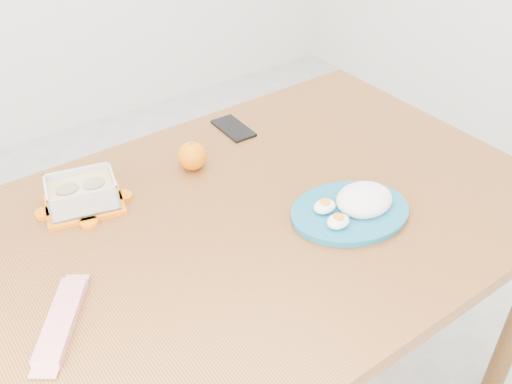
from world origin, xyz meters
TOP-DOWN VIEW (x-y plane):
  - ground at (0.00, 0.00)m, footprint 3.50×3.50m
  - dining_table at (-0.08, -0.19)m, footprint 1.39×0.94m
  - food_container at (-0.40, 0.06)m, footprint 0.20×0.17m
  - orange_fruit at (-0.11, 0.05)m, footprint 0.07×0.07m
  - rice_plate at (0.10, -0.33)m, footprint 0.34×0.34m
  - candy_bar at (-0.56, -0.25)m, footprint 0.16×0.19m
  - smartphone at (0.08, 0.15)m, footprint 0.07×0.14m

SIDE VIEW (x-z plane):
  - ground at x=0.00m, z-range 0.00..0.00m
  - dining_table at x=-0.08m, z-range 0.29..1.04m
  - smartphone at x=0.08m, z-range 0.75..0.76m
  - candy_bar at x=-0.56m, z-range 0.75..0.77m
  - rice_plate at x=0.10m, z-range 0.74..0.81m
  - food_container at x=-0.40m, z-range 0.75..0.82m
  - orange_fruit at x=-0.11m, z-range 0.75..0.82m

